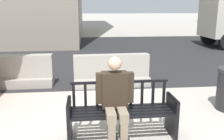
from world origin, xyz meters
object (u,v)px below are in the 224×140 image
at_px(jersey_barrier_centre, 111,73).
at_px(jersey_barrier_left, 15,74).
at_px(seated_person, 115,98).
at_px(street_bench, 121,114).

bearing_deg(jersey_barrier_centre, jersey_barrier_left, 175.98).
height_order(seated_person, jersey_barrier_left, seated_person).
relative_size(street_bench, jersey_barrier_centre, 0.84).
height_order(street_bench, jersey_barrier_centre, street_bench).
distance_m(seated_person, jersey_barrier_centre, 2.88).
xyz_separation_m(jersey_barrier_centre, jersey_barrier_left, (-2.57, 0.18, 0.00)).
height_order(seated_person, jersey_barrier_centre, seated_person).
distance_m(street_bench, jersey_barrier_centre, 2.80).
distance_m(jersey_barrier_centre, jersey_barrier_left, 2.57).
xyz_separation_m(street_bench, jersey_barrier_centre, (0.12, 2.80, -0.06)).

